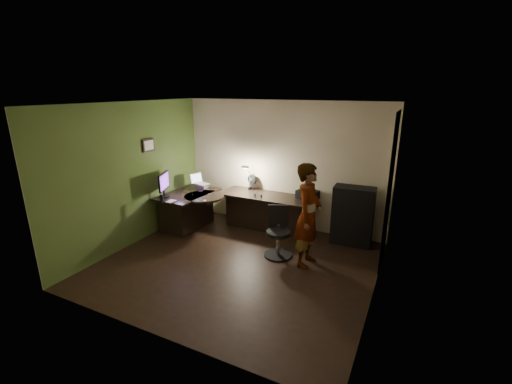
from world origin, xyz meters
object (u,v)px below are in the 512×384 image
at_px(monitor, 164,188).
at_px(office_chair, 278,233).
at_px(desk_right, 267,212).
at_px(cabinet, 353,216).
at_px(desk_left, 189,210).
at_px(person, 308,215).

height_order(monitor, office_chair, monitor).
distance_m(desk_right, cabinet, 1.77).
distance_m(desk_left, desk_right, 1.70).
bearing_deg(person, monitor, 90.62).
distance_m(desk_left, cabinet, 3.42).
bearing_deg(desk_right, monitor, -149.46).
xyz_separation_m(desk_left, office_chair, (2.26, -0.39, 0.07)).
distance_m(office_chair, person, 0.70).
bearing_deg(office_chair, desk_left, 145.85).
bearing_deg(desk_right, cabinet, 3.23).
relative_size(desk_left, monitor, 2.44).
distance_m(cabinet, office_chair, 1.56).
distance_m(monitor, person, 3.08).
relative_size(desk_left, cabinet, 1.18).
xyz_separation_m(desk_right, monitor, (-1.85, -1.08, 0.59)).
relative_size(desk_right, cabinet, 1.78).
distance_m(cabinet, monitor, 3.81).
relative_size(desk_right, monitor, 3.69).
xyz_separation_m(desk_right, person, (1.23, -1.08, 0.51)).
relative_size(desk_left, desk_right, 0.66).
xyz_separation_m(cabinet, monitor, (-3.61, -1.17, 0.40)).
bearing_deg(desk_left, desk_right, 24.71).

